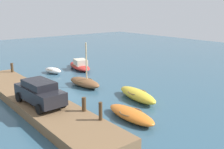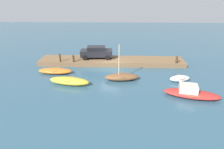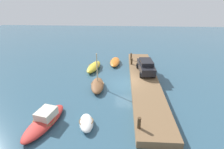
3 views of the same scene
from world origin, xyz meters
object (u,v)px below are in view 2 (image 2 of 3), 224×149
(motorboat_red, at_px, (191,93))
(mooring_post_mid_west, at_px, (73,59))
(rowboat_yellow, at_px, (69,81))
(rowboat_brown, at_px, (122,77))
(rowboat_orange, at_px, (55,71))
(parked_car, at_px, (96,52))
(mooring_post_west, at_px, (177,60))
(mooring_post_mid_east, at_px, (60,58))
(dinghy_white, at_px, (180,78))

(motorboat_red, xyz_separation_m, mooring_post_mid_west, (12.41, -7.42, 0.65))
(rowboat_yellow, xyz_separation_m, rowboat_brown, (-5.45, -1.25, 0.01))
(rowboat_orange, relative_size, parked_car, 0.94)
(mooring_post_west, bearing_deg, rowboat_orange, 9.18)
(rowboat_yellow, relative_size, rowboat_brown, 1.12)
(mooring_post_mid_east, xyz_separation_m, parked_car, (-4.53, -1.64, 0.32))
(rowboat_brown, bearing_deg, mooring_post_mid_east, -32.16)
(rowboat_yellow, height_order, rowboat_orange, rowboat_yellow)
(rowboat_yellow, distance_m, mooring_post_mid_east, 5.85)
(rowboat_brown, height_order, motorboat_red, rowboat_brown)
(motorboat_red, bearing_deg, mooring_post_mid_west, -17.55)
(rowboat_yellow, height_order, mooring_post_mid_east, mooring_post_mid_east)
(dinghy_white, height_order, mooring_post_west, mooring_post_west)
(mooring_post_mid_east, height_order, parked_car, parked_car)
(rowboat_brown, distance_m, dinghy_white, 6.27)
(mooring_post_west, xyz_separation_m, parked_car, (10.32, -1.64, 0.40))
(motorboat_red, distance_m, parked_car, 13.25)
(dinghy_white, bearing_deg, mooring_post_mid_east, -29.01)
(motorboat_red, bearing_deg, rowboat_brown, -15.24)
(dinghy_white, bearing_deg, rowboat_brown, -13.45)
(rowboat_brown, bearing_deg, dinghy_white, 174.36)
(rowboat_brown, xyz_separation_m, motorboat_red, (-6.26, 3.41, 0.01))
(motorboat_red, xyz_separation_m, dinghy_white, (-0.00, -3.36, -0.10))
(motorboat_red, relative_size, dinghy_white, 2.12)
(rowboat_orange, distance_m, parked_car, 6.14)
(mooring_post_mid_west, relative_size, parked_car, 0.20)
(mooring_post_west, bearing_deg, dinghy_white, 80.24)
(rowboat_orange, xyz_separation_m, mooring_post_mid_east, (0.04, -2.39, 0.84))
(rowboat_yellow, height_order, motorboat_red, motorboat_red)
(dinghy_white, xyz_separation_m, mooring_post_mid_east, (14.15, -4.06, 0.84))
(rowboat_brown, bearing_deg, mooring_post_mid_west, -38.31)
(rowboat_yellow, height_order, mooring_post_mid_west, mooring_post_mid_west)
(mooring_post_mid_west, height_order, parked_car, parked_car)
(motorboat_red, bearing_deg, mooring_post_mid_east, -14.36)
(rowboat_brown, xyz_separation_m, mooring_post_mid_west, (6.15, -4.01, 0.66))
(rowboat_orange, relative_size, mooring_post_mid_west, 4.62)
(dinghy_white, distance_m, parked_car, 11.24)
(rowboat_orange, bearing_deg, mooring_post_mid_east, -86.42)
(rowboat_brown, distance_m, mooring_post_west, 8.07)
(motorboat_red, distance_m, mooring_post_west, 7.48)
(rowboat_brown, distance_m, mooring_post_mid_west, 7.37)
(mooring_post_west, relative_size, mooring_post_mid_east, 0.84)
(motorboat_red, xyz_separation_m, mooring_post_mid_east, (14.15, -7.42, 0.74))
(rowboat_yellow, xyz_separation_m, parked_car, (-2.09, -6.90, 1.08))
(mooring_post_west, height_order, mooring_post_mid_east, mooring_post_mid_east)
(rowboat_brown, height_order, dinghy_white, rowboat_brown)
(rowboat_yellow, height_order, parked_car, parked_car)
(parked_car, bearing_deg, mooring_post_west, 167.50)
(motorboat_red, bearing_deg, mooring_post_west, -82.09)
(rowboat_orange, relative_size, mooring_post_west, 4.53)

